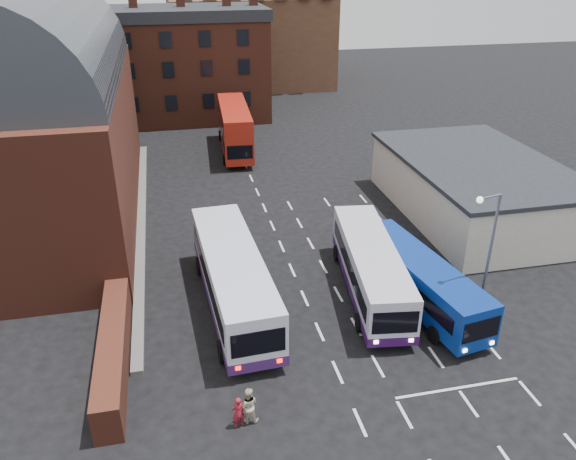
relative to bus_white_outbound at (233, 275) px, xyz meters
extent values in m
plane|color=black|center=(4.00, -5.66, -2.01)|extent=(180.00, 180.00, 0.00)
cube|color=#602B1E|center=(-11.50, 15.34, 2.99)|extent=(12.00, 28.00, 10.00)
cylinder|color=#1E2328|center=(-11.50, 15.34, 7.99)|extent=(12.00, 26.00, 12.00)
cube|color=#602B1E|center=(-6.20, -3.66, -1.11)|extent=(1.20, 10.00, 1.80)
cube|color=beige|center=(19.00, 8.34, -0.01)|extent=(10.00, 16.00, 4.00)
cube|color=#282B30|center=(19.00, 8.34, 2.09)|extent=(10.40, 16.40, 0.30)
cube|color=brown|center=(-2.00, 40.34, 3.49)|extent=(22.00, 10.00, 11.00)
cube|color=brown|center=(10.00, 60.34, 3.99)|extent=(22.00, 22.00, 12.00)
cube|color=silver|center=(0.00, 0.00, -0.02)|extent=(3.45, 12.58, 2.83)
cube|color=black|center=(0.00, 0.00, 0.15)|extent=(3.45, 11.39, 1.02)
cylinder|color=black|center=(-1.61, 3.89, -1.44)|extent=(0.37, 1.15, 1.13)
cylinder|color=black|center=(-1.19, -4.48, -1.44)|extent=(0.37, 1.15, 1.13)
cylinder|color=black|center=(1.22, 4.03, -1.44)|extent=(0.37, 1.15, 1.13)
cylinder|color=black|center=(1.63, -4.34, -1.44)|extent=(0.37, 1.15, 1.13)
cube|color=silver|center=(7.76, -0.31, -0.23)|extent=(4.06, 11.38, 2.53)
cube|color=black|center=(7.76, -0.31, -0.08)|extent=(3.95, 10.20, 0.91)
cylinder|color=black|center=(8.51, -4.00, -1.50)|extent=(0.42, 1.04, 1.01)
cylinder|color=black|center=(9.56, 3.42, -1.50)|extent=(0.42, 1.04, 1.01)
cylinder|color=black|center=(6.01, -3.64, -1.50)|extent=(0.42, 1.04, 1.01)
cylinder|color=black|center=(7.05, 3.78, -1.50)|extent=(0.42, 1.04, 1.01)
cube|color=navy|center=(10.00, -1.96, -0.37)|extent=(3.94, 10.51, 2.33)
cube|color=black|center=(10.00, -1.96, -0.23)|extent=(3.81, 9.34, 0.84)
cylinder|color=black|center=(11.67, -5.00, -1.54)|extent=(0.41, 0.96, 0.93)
cylinder|color=black|center=(10.57, 1.82, -1.54)|extent=(0.41, 0.96, 0.93)
cylinder|color=black|center=(9.37, -5.37, -1.54)|extent=(0.41, 0.96, 0.93)
cylinder|color=black|center=(8.27, 1.45, -1.54)|extent=(0.41, 0.96, 0.93)
cube|color=#AD2213|center=(3.64, 26.45, 0.50)|extent=(3.20, 11.40, 4.00)
cube|color=black|center=(3.64, 26.45, -0.06)|extent=(3.19, 10.21, 0.92)
cylinder|color=black|center=(4.72, 22.79, -1.49)|extent=(0.35, 1.04, 1.02)
cylinder|color=black|center=(5.15, 30.36, -1.49)|extent=(0.35, 1.04, 1.02)
cylinder|color=black|center=(2.16, 22.94, -1.49)|extent=(0.35, 1.04, 1.02)
cylinder|color=black|center=(2.59, 30.51, -1.49)|extent=(0.35, 1.04, 1.02)
cylinder|color=slate|center=(12.60, -4.03, 1.63)|extent=(0.15, 0.15, 7.27)
cylinder|color=slate|center=(11.98, -4.16, 5.26)|extent=(1.26, 0.37, 0.09)
sphere|color=#FFF2CC|center=(11.36, -4.30, 5.22)|extent=(0.33, 0.33, 0.33)
imported|color=maroon|center=(-1.00, -8.74, -1.25)|extent=(0.62, 0.48, 1.51)
imported|color=beige|center=(-0.55, -8.55, -1.15)|extent=(0.92, 0.77, 1.70)
camera|label=1|loc=(-2.72, -26.04, 15.79)|focal=35.00mm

